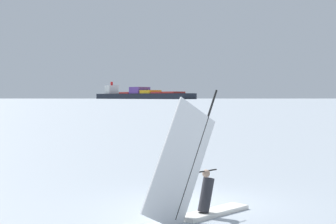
# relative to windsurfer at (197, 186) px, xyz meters

# --- Properties ---
(ground_plane) EXTENTS (4000.00, 4000.00, 0.00)m
(ground_plane) POSITION_rel_windsurfer_xyz_m (0.77, 1.85, -0.90)
(ground_plane) COLOR #9EA8B2
(windsurfer) EXTENTS (3.73, 2.25, 3.78)m
(windsurfer) POSITION_rel_windsurfer_xyz_m (0.00, 0.00, 0.00)
(windsurfer) COLOR white
(windsurfer) RESTS_ON ground_plane
(cargo_ship) EXTENTS (118.17, 203.02, 28.72)m
(cargo_ship) POSITION_rel_windsurfer_xyz_m (183.65, 768.03, 5.55)
(cargo_ship) COLOR black
(cargo_ship) RESTS_ON ground_plane
(distant_headland) EXTENTS (794.81, 501.36, 52.83)m
(distant_headland) POSITION_rel_windsurfer_xyz_m (134.04, 1296.99, 25.52)
(distant_headland) COLOR #756B56
(distant_headland) RESTS_ON ground_plane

